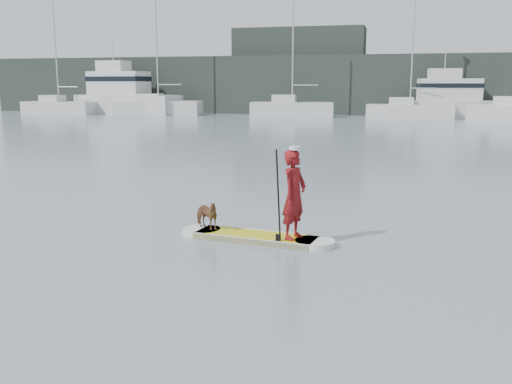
% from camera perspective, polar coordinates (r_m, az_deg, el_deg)
% --- Properties ---
extents(ground, '(140.00, 140.00, 0.00)m').
position_cam_1_polar(ground, '(9.01, 4.85, -9.74)').
color(ground, slate).
rests_on(ground, ground).
extents(paddleboard, '(3.28, 1.13, 0.12)m').
position_cam_1_polar(paddleboard, '(11.71, -0.00, -4.52)').
color(paddleboard, gold).
rests_on(paddleboard, ground).
extents(paddler, '(0.60, 0.75, 1.77)m').
position_cam_1_polar(paddler, '(11.22, 3.84, -0.26)').
color(paddler, maroon).
rests_on(paddler, paddleboard).
extents(white_cap, '(0.22, 0.22, 0.07)m').
position_cam_1_polar(white_cap, '(11.08, 3.90, 4.41)').
color(white_cap, silver).
rests_on(white_cap, paddler).
extents(dog, '(0.81, 0.66, 0.63)m').
position_cam_1_polar(dog, '(12.09, -5.06, -2.26)').
color(dog, brown).
rests_on(dog, paddleboard).
extents(paddle, '(0.10, 0.30, 2.00)m').
position_cam_1_polar(paddle, '(11.04, 2.24, -1.53)').
color(paddle, black).
rests_on(paddle, ground).
extents(sailboat_a, '(7.77, 2.66, 11.18)m').
position_cam_1_polar(sailboat_a, '(63.26, -19.12, 8.06)').
color(sailboat_a, silver).
rests_on(sailboat_a, ground).
extents(sailboat_b, '(8.97, 3.49, 13.02)m').
position_cam_1_polar(sailboat_b, '(59.58, -9.79, 8.47)').
color(sailboat_b, silver).
rests_on(sailboat_b, ground).
extents(sailboat_c, '(8.05, 3.39, 11.23)m').
position_cam_1_polar(sailboat_c, '(55.04, 3.57, 8.35)').
color(sailboat_c, silver).
rests_on(sailboat_c, ground).
extents(sailboat_d, '(7.69, 2.40, 11.33)m').
position_cam_1_polar(sailboat_d, '(54.15, 15.04, 7.95)').
color(sailboat_d, silver).
rests_on(sailboat_d, ground).
extents(motor_yacht_a, '(10.25, 4.45, 5.95)m').
position_cam_1_polar(motor_yacht_a, '(56.24, 19.24, 8.69)').
color(motor_yacht_a, silver).
rests_on(motor_yacht_a, ground).
extents(motor_yacht_b, '(11.37, 5.04, 7.26)m').
position_cam_1_polar(motor_yacht_b, '(62.19, -13.06, 9.49)').
color(motor_yacht_b, silver).
rests_on(motor_yacht_b, ground).
extents(shore_mass, '(90.00, 6.00, 6.00)m').
position_cam_1_polar(shore_mass, '(61.34, 13.47, 10.36)').
color(shore_mass, black).
rests_on(shore_mass, ground).
extents(shore_building_west, '(14.00, 4.00, 9.00)m').
position_cam_1_polar(shore_building_west, '(63.37, 4.28, 11.98)').
color(shore_building_west, black).
rests_on(shore_building_west, ground).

